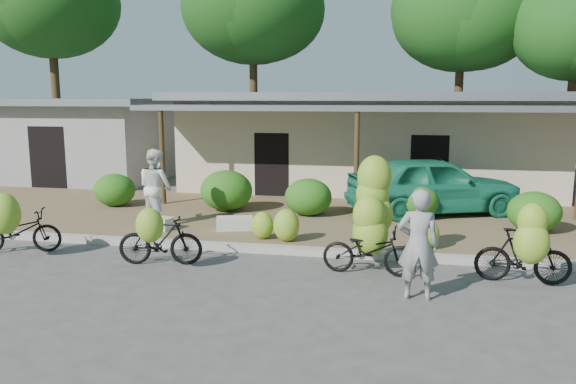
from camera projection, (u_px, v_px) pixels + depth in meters
name	position (u px, v px, depth m)	size (l,w,h in m)	color
ground	(325.00, 289.00, 9.47)	(100.00, 100.00, 0.00)	#4A4745
sidewalk	(352.00, 222.00, 14.29)	(60.00, 6.00, 0.12)	brown
curb	(338.00, 253.00, 11.39)	(60.00, 0.25, 0.15)	#A8A399
shop_main	(368.00, 140.00, 19.74)	(13.00, 8.50, 3.35)	beige
shop_grey	(85.00, 138.00, 21.99)	(7.00, 6.00, 3.15)	#969792
tree_back_left	(47.00, 1.00, 23.64)	(5.84, 5.77, 9.43)	#44331B
tree_far_center	(249.00, 4.00, 24.95)	(6.39, 6.36, 9.72)	#44331B
tree_center_right	(458.00, 13.00, 23.75)	(5.94, 5.88, 8.95)	#44331B
tree_near_right	(571.00, 28.00, 21.18)	(4.85, 4.70, 7.57)	#44331B
hedge_0	(115.00, 190.00, 16.03)	(1.19, 1.07, 0.93)	#1F5B14
hedge_1	(226.00, 191.00, 15.33)	(1.43, 1.29, 1.12)	#1F5B14
hedge_2	(308.00, 197.00, 14.75)	(1.25, 1.13, 0.98)	#1F5B14
hedge_3	(415.00, 201.00, 14.35)	(1.20, 1.08, 0.93)	#1F5B14
hedge_4	(534.00, 212.00, 12.92)	(1.21, 1.09, 0.94)	#1F5B14
bike_far_left	(15.00, 227.00, 11.46)	(1.84, 1.45, 1.37)	black
bike_left	(159.00, 238.00, 10.66)	(1.68, 1.21, 1.25)	black
bike_center	(371.00, 225.00, 10.41)	(1.73, 1.20, 2.13)	black
bike_right	(525.00, 250.00, 9.50)	(1.62, 1.15, 1.53)	black
loose_banana_a	(262.00, 225.00, 12.30)	(0.49, 0.41, 0.61)	#8BAE2B
loose_banana_b	(286.00, 225.00, 12.08)	(0.57, 0.49, 0.71)	#8BAE2B
loose_banana_c	(428.00, 234.00, 11.50)	(0.48, 0.41, 0.60)	#8BAE2B
sack_near	(235.00, 223.00, 13.20)	(0.85, 0.40, 0.30)	beige
sack_far	(158.00, 223.00, 13.30)	(0.75, 0.38, 0.28)	beige
vendor	(418.00, 244.00, 8.88)	(0.65, 0.43, 1.79)	gray
bystander	(156.00, 187.00, 13.60)	(0.90, 0.70, 1.86)	white
teal_van	(434.00, 185.00, 14.91)	(1.84, 4.57, 1.56)	#1C7F5B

